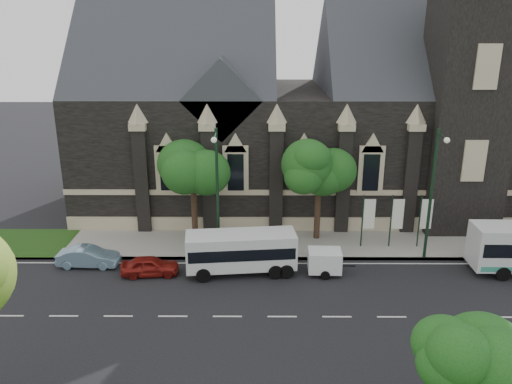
{
  "coord_description": "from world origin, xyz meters",
  "views": [
    {
      "loc": [
        -1.31,
        -24.22,
        15.25
      ],
      "look_at": [
        -1.47,
        6.0,
        5.21
      ],
      "focal_mm": 35.63,
      "sensor_mm": 36.0,
      "label": 1
    }
  ],
  "objects_px": {
    "street_lamp_near": "(433,188)",
    "banner_flag_left": "(367,217)",
    "shuttle_bus": "(241,250)",
    "box_trailer": "(325,261)",
    "tree_walk_right": "(322,163)",
    "tree_walk_left": "(196,164)",
    "street_lamp_mid": "(217,188)",
    "banner_flag_right": "(424,217)",
    "tree_park_east": "(476,349)",
    "sedan": "(88,257)",
    "car_far_red": "(150,266)",
    "banner_flag_center": "(395,217)"
  },
  "relations": [
    {
      "from": "street_lamp_near",
      "to": "banner_flag_left",
      "type": "distance_m",
      "value": 4.99
    },
    {
      "from": "shuttle_bus",
      "to": "box_trailer",
      "type": "height_order",
      "value": "shuttle_bus"
    },
    {
      "from": "tree_walk_right",
      "to": "banner_flag_left",
      "type": "height_order",
      "value": "tree_walk_right"
    },
    {
      "from": "tree_walk_left",
      "to": "box_trailer",
      "type": "bearing_deg",
      "value": -32.98
    },
    {
      "from": "street_lamp_mid",
      "to": "shuttle_bus",
      "type": "height_order",
      "value": "street_lamp_mid"
    },
    {
      "from": "street_lamp_mid",
      "to": "banner_flag_right",
      "type": "bearing_deg",
      "value": 7.6
    },
    {
      "from": "tree_walk_right",
      "to": "banner_flag_left",
      "type": "distance_m",
      "value": 4.92
    },
    {
      "from": "tree_park_east",
      "to": "tree_walk_left",
      "type": "relative_size",
      "value": 0.82
    },
    {
      "from": "tree_walk_left",
      "to": "street_lamp_near",
      "type": "bearing_deg",
      "value": -12.87
    },
    {
      "from": "tree_walk_right",
      "to": "shuttle_bus",
      "type": "bearing_deg",
      "value": -135.73
    },
    {
      "from": "banner_flag_right",
      "to": "sedan",
      "type": "bearing_deg",
      "value": -172.71
    },
    {
      "from": "street_lamp_mid",
      "to": "banner_flag_left",
      "type": "relative_size",
      "value": 2.25
    },
    {
      "from": "sedan",
      "to": "car_far_red",
      "type": "height_order",
      "value": "sedan"
    },
    {
      "from": "tree_walk_left",
      "to": "box_trailer",
      "type": "xyz_separation_m",
      "value": [
        8.7,
        -5.65,
        -4.82
      ]
    },
    {
      "from": "street_lamp_mid",
      "to": "car_far_red",
      "type": "relative_size",
      "value": 2.47
    },
    {
      "from": "banner_flag_center",
      "to": "box_trailer",
      "type": "bearing_deg",
      "value": -143.76
    },
    {
      "from": "tree_park_east",
      "to": "tree_walk_right",
      "type": "relative_size",
      "value": 0.81
    },
    {
      "from": "street_lamp_near",
      "to": "banner_flag_left",
      "type": "bearing_deg",
      "value": 152.82
    },
    {
      "from": "tree_walk_left",
      "to": "street_lamp_near",
      "type": "height_order",
      "value": "street_lamp_near"
    },
    {
      "from": "tree_walk_left",
      "to": "banner_flag_left",
      "type": "relative_size",
      "value": 1.91
    },
    {
      "from": "street_lamp_mid",
      "to": "car_far_red",
      "type": "xyz_separation_m",
      "value": [
        -4.21,
        -2.24,
        -4.49
      ]
    },
    {
      "from": "box_trailer",
      "to": "sedan",
      "type": "xyz_separation_m",
      "value": [
        -15.44,
        1.03,
        -0.25
      ]
    },
    {
      "from": "banner_flag_left",
      "to": "banner_flag_center",
      "type": "xyz_separation_m",
      "value": [
        2.0,
        0.0,
        0.0
      ]
    },
    {
      "from": "banner_flag_left",
      "to": "shuttle_bus",
      "type": "bearing_deg",
      "value": -156.63
    },
    {
      "from": "sedan",
      "to": "tree_walk_right",
      "type": "bearing_deg",
      "value": -71.74
    },
    {
      "from": "street_lamp_mid",
      "to": "shuttle_bus",
      "type": "bearing_deg",
      "value": -48.92
    },
    {
      "from": "box_trailer",
      "to": "street_lamp_near",
      "type": "bearing_deg",
      "value": 17.78
    },
    {
      "from": "street_lamp_mid",
      "to": "banner_flag_right",
      "type": "distance_m",
      "value": 14.67
    },
    {
      "from": "street_lamp_mid",
      "to": "box_trailer",
      "type": "distance_m",
      "value": 8.33
    },
    {
      "from": "tree_walk_right",
      "to": "street_lamp_near",
      "type": "height_order",
      "value": "street_lamp_near"
    },
    {
      "from": "tree_walk_right",
      "to": "tree_walk_left",
      "type": "distance_m",
      "value": 9.01
    },
    {
      "from": "tree_walk_right",
      "to": "street_lamp_mid",
      "type": "relative_size",
      "value": 0.87
    },
    {
      "from": "banner_flag_left",
      "to": "sedan",
      "type": "height_order",
      "value": "banner_flag_left"
    },
    {
      "from": "tree_park_east",
      "to": "tree_walk_left",
      "type": "height_order",
      "value": "tree_walk_left"
    },
    {
      "from": "banner_flag_left",
      "to": "banner_flag_center",
      "type": "height_order",
      "value": "same"
    },
    {
      "from": "banner_flag_left",
      "to": "street_lamp_near",
      "type": "bearing_deg",
      "value": -27.18
    },
    {
      "from": "tree_walk_right",
      "to": "banner_flag_center",
      "type": "distance_m",
      "value": 6.36
    },
    {
      "from": "street_lamp_near",
      "to": "shuttle_bus",
      "type": "distance_m",
      "value": 13.02
    },
    {
      "from": "tree_park_east",
      "to": "banner_flag_right",
      "type": "bearing_deg",
      "value": 77.35
    },
    {
      "from": "shuttle_bus",
      "to": "sedan",
      "type": "height_order",
      "value": "shuttle_bus"
    },
    {
      "from": "street_lamp_near",
      "to": "banner_flag_center",
      "type": "distance_m",
      "value": 3.74
    },
    {
      "from": "tree_walk_left",
      "to": "shuttle_bus",
      "type": "height_order",
      "value": "tree_walk_left"
    },
    {
      "from": "banner_flag_right",
      "to": "shuttle_bus",
      "type": "xyz_separation_m",
      "value": [
        -12.68,
        -3.75,
        -0.83
      ]
    },
    {
      "from": "shuttle_bus",
      "to": "box_trailer",
      "type": "xyz_separation_m",
      "value": [
        5.3,
        -0.19,
        -0.64
      ]
    },
    {
      "from": "banner_flag_center",
      "to": "box_trailer",
      "type": "height_order",
      "value": "banner_flag_center"
    },
    {
      "from": "tree_walk_left",
      "to": "box_trailer",
      "type": "distance_m",
      "value": 11.44
    },
    {
      "from": "car_far_red",
      "to": "street_lamp_mid",
      "type": "bearing_deg",
      "value": -66.79
    },
    {
      "from": "banner_flag_center",
      "to": "shuttle_bus",
      "type": "bearing_deg",
      "value": -160.65
    },
    {
      "from": "tree_walk_left",
      "to": "banner_flag_center",
      "type": "height_order",
      "value": "tree_walk_left"
    },
    {
      "from": "tree_walk_right",
      "to": "shuttle_bus",
      "type": "height_order",
      "value": "tree_walk_right"
    }
  ]
}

